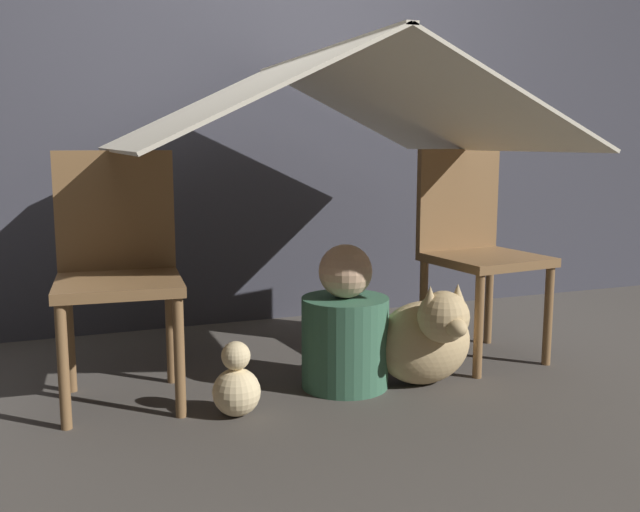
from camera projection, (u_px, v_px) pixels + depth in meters
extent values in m
plane|color=#47423D|center=(330.00, 388.00, 2.67)|extent=(8.80, 8.80, 0.00)
cube|color=#3D3D47|center=(248.00, 72.00, 3.50)|extent=(7.00, 0.05, 2.50)
cylinder|color=brown|center=(63.00, 367.00, 2.26)|extent=(0.04, 0.04, 0.41)
cylinder|color=brown|center=(179.00, 358.00, 2.36)|extent=(0.04, 0.04, 0.41)
cylinder|color=brown|center=(69.00, 337.00, 2.60)|extent=(0.04, 0.04, 0.41)
cylinder|color=brown|center=(170.00, 330.00, 2.70)|extent=(0.04, 0.04, 0.41)
cube|color=brown|center=(119.00, 284.00, 2.44)|extent=(0.45, 0.45, 0.04)
cube|color=brown|center=(115.00, 211.00, 2.59)|extent=(0.42, 0.06, 0.43)
cylinder|color=brown|center=(479.00, 327.00, 2.75)|extent=(0.04, 0.04, 0.41)
cylinder|color=brown|center=(548.00, 316.00, 2.92)|extent=(0.04, 0.04, 0.41)
cylinder|color=brown|center=(423.00, 307.00, 3.07)|extent=(0.04, 0.04, 0.41)
cylinder|color=brown|center=(489.00, 299.00, 3.24)|extent=(0.04, 0.04, 0.41)
cube|color=brown|center=(486.00, 259.00, 2.96)|extent=(0.47, 0.47, 0.04)
cube|color=brown|center=(458.00, 199.00, 3.09)|extent=(0.42, 0.08, 0.43)
cube|color=silver|center=(221.00, 100.00, 2.47)|extent=(0.74, 1.42, 0.36)
cube|color=silver|center=(410.00, 104.00, 2.73)|extent=(0.74, 1.42, 0.36)
cube|color=silver|center=(320.00, 53.00, 2.57)|extent=(0.04, 1.42, 0.01)
cylinder|color=#38664C|center=(345.00, 342.00, 2.67)|extent=(0.33, 0.33, 0.34)
sphere|color=#D6A884|center=(345.00, 271.00, 2.63)|extent=(0.20, 0.20, 0.20)
ellipsoid|color=tan|center=(423.00, 343.00, 2.70)|extent=(0.38, 0.26, 0.32)
sphere|color=tan|center=(443.00, 317.00, 2.55)|extent=(0.19, 0.19, 0.19)
ellipsoid|color=tan|center=(456.00, 328.00, 2.47)|extent=(0.08, 0.09, 0.07)
cone|color=tan|center=(430.00, 298.00, 2.52)|extent=(0.07, 0.07, 0.08)
cone|color=tan|center=(458.00, 295.00, 2.56)|extent=(0.07, 0.07, 0.08)
sphere|color=beige|center=(237.00, 392.00, 2.39)|extent=(0.16, 0.16, 0.16)
sphere|color=beige|center=(236.00, 356.00, 2.37)|extent=(0.10, 0.10, 0.10)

